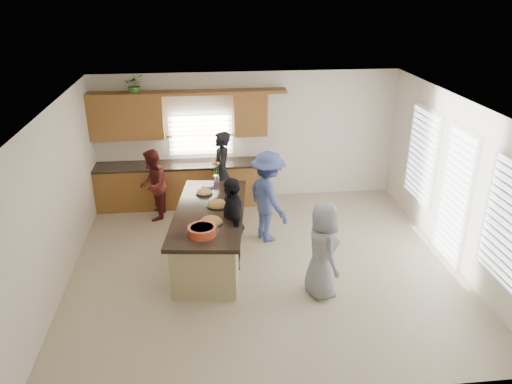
{
  "coord_description": "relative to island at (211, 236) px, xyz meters",
  "views": [
    {
      "loc": [
        -0.96,
        -7.38,
        4.57
      ],
      "look_at": [
        -0.08,
        0.53,
        1.15
      ],
      "focal_mm": 35.0,
      "sensor_mm": 36.0,
      "label": 1
    }
  ],
  "objects": [
    {
      "name": "woman_right_front",
      "position": [
        1.67,
        -1.23,
        0.32
      ],
      "size": [
        0.63,
        0.83,
        1.54
      ],
      "primitive_type": "imported",
      "rotation": [
        0.0,
        0.0,
        1.77
      ],
      "color": "gray",
      "rests_on": "ground"
    },
    {
      "name": "right_wall_glazing",
      "position": [
        4.12,
        -0.44,
        0.89
      ],
      "size": [
        0.06,
        4.0,
        2.25
      ],
      "color": "white",
      "rests_on": "ground"
    },
    {
      "name": "woman_left_mid",
      "position": [
        -1.11,
        1.78,
        0.28
      ],
      "size": [
        0.61,
        0.75,
        1.47
      ],
      "primitive_type": "imported",
      "rotation": [
        0.0,
        0.0,
        -1.64
      ],
      "color": "#5C1C1B",
      "rests_on": "ground"
    },
    {
      "name": "floor",
      "position": [
        0.9,
        -0.3,
        -0.45
      ],
      "size": [
        6.5,
        6.5,
        0.0
      ],
      "primitive_type": "plane",
      "color": "tan",
      "rests_on": "ground"
    },
    {
      "name": "platter_back",
      "position": [
        -0.08,
        0.72,
        0.52
      ],
      "size": [
        0.31,
        0.31,
        0.13
      ],
      "color": "black",
      "rests_on": "island"
    },
    {
      "name": "platter_front",
      "position": [
        0.01,
        -0.5,
        0.52
      ],
      "size": [
        0.4,
        0.4,
        0.16
      ],
      "color": "black",
      "rests_on": "island"
    },
    {
      "name": "flower_vase",
      "position": [
        0.17,
        1.24,
        0.72
      ],
      "size": [
        0.14,
        0.14,
        0.42
      ],
      "color": "silver",
      "rests_on": "island"
    },
    {
      "name": "salad_bowl",
      "position": [
        -0.13,
        -0.87,
        0.57
      ],
      "size": [
        0.44,
        0.44,
        0.14
      ],
      "color": "#BE3F22",
      "rests_on": "island"
    },
    {
      "name": "woman_left_back",
      "position": [
        0.29,
        1.9,
        0.43
      ],
      "size": [
        0.43,
        0.65,
        1.76
      ],
      "primitive_type": "imported",
      "rotation": [
        0.0,
        0.0,
        -1.59
      ],
      "color": "black",
      "rests_on": "ground"
    },
    {
      "name": "platter_mid",
      "position": [
        0.14,
        0.15,
        0.52
      ],
      "size": [
        0.38,
        0.38,
        0.15
      ],
      "color": "black",
      "rests_on": "island"
    },
    {
      "name": "woman_left_front",
      "position": [
        0.37,
        -0.27,
        0.36
      ],
      "size": [
        0.47,
        0.98,
        1.63
      ],
      "primitive_type": "imported",
      "rotation": [
        0.0,
        0.0,
        -1.5
      ],
      "color": "black",
      "rests_on": "ground"
    },
    {
      "name": "clear_cup",
      "position": [
        0.09,
        -0.84,
        0.54
      ],
      "size": [
        0.07,
        0.07,
        0.09
      ],
      "primitive_type": "cylinder",
      "color": "white",
      "rests_on": "island"
    },
    {
      "name": "potted_plant",
      "position": [
        -1.36,
        2.52,
        2.16
      ],
      "size": [
        0.41,
        0.37,
        0.42
      ],
      "primitive_type": "imported",
      "rotation": [
        0.0,
        0.0,
        0.12
      ],
      "color": "#3E762F",
      "rests_on": "back_cabinetry"
    },
    {
      "name": "island",
      "position": [
        0.0,
        0.0,
        0.0
      ],
      "size": [
        1.47,
        2.82,
        0.95
      ],
      "rotation": [
        0.0,
        0.0,
        -0.12
      ],
      "color": "tan",
      "rests_on": "ground"
    },
    {
      "name": "plate_stack",
      "position": [
        -0.0,
        1.04,
        0.52
      ],
      "size": [
        0.23,
        0.23,
        0.04
      ],
      "primitive_type": "cylinder",
      "color": "#B38CCC",
      "rests_on": "island"
    },
    {
      "name": "room_shell",
      "position": [
        0.9,
        -0.3,
        1.45
      ],
      "size": [
        6.52,
        6.02,
        2.81
      ],
      "color": "silver",
      "rests_on": "ground"
    },
    {
      "name": "back_cabinetry",
      "position": [
        -0.57,
        2.43,
        0.46
      ],
      "size": [
        4.08,
        0.66,
        2.46
      ],
      "color": "brown",
      "rests_on": "ground"
    },
    {
      "name": "woman_right_back",
      "position": [
        1.09,
        0.63,
        0.42
      ],
      "size": [
        1.03,
        1.28,
        1.74
      ],
      "primitive_type": "imported",
      "rotation": [
        0.0,
        0.0,
        1.96
      ],
      "color": "#3C4A83",
      "rests_on": "ground"
    }
  ]
}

